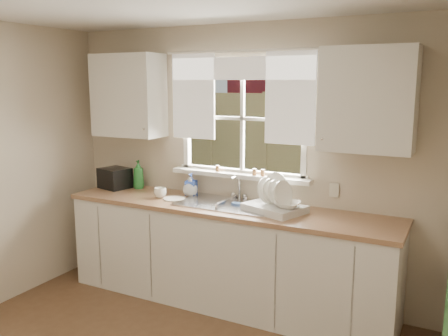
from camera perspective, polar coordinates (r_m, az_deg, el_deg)
The scene contains 19 objects.
room_walls at distance 2.73m, azimuth -16.93°, elevation -6.07°, with size 3.62×4.02×2.50m.
window at distance 4.37m, azimuth 2.13°, elevation 3.79°, with size 1.38×0.16×1.06m.
curtains at distance 4.29m, azimuth 1.87°, elevation 9.67°, with size 1.50×0.03×0.81m.
base_cabinets at distance 4.34m, azimuth 0.19°, elevation -10.59°, with size 3.00×0.62×0.87m, color silver.
countertop at distance 4.20m, azimuth 0.19°, elevation -4.78°, with size 3.04×0.65×0.04m, color #986D4C.
upper_cabinet_left at distance 4.80m, azimuth -11.42°, elevation 8.55°, with size 0.70×0.33×0.80m, color silver.
upper_cabinet_right at distance 3.81m, azimuth 16.95°, elevation 7.87°, with size 0.70×0.33×0.80m, color silver.
wall_outlet at distance 4.13m, azimuth 13.12°, elevation -2.59°, with size 0.08×0.01×0.12m, color beige.
sill_jars at distance 4.33m, azimuth 2.47°, elevation -0.36°, with size 0.50×0.04×0.06m.
backyard at distance 10.52m, azimuth 21.24°, elevation 17.79°, with size 20.00×10.00×6.13m.
sink at distance 4.24m, azimuth 0.39°, elevation -5.35°, with size 0.88×0.52×0.40m.
dish_rack at distance 4.00m, azimuth 6.12°, elevation -4.26°, with size 0.56×0.49×0.31m.
bowl at distance 3.91m, azimuth 7.65°, elevation -4.38°, with size 0.21×0.21×0.05m, color white.
soap_bottle_a at distance 4.89m, azimuth -10.25°, elevation -0.76°, with size 0.11×0.11×0.29m, color #287C35.
soap_bottle_b at distance 4.53m, azimuth -3.97°, elevation -1.99°, with size 0.10×0.10×0.21m, color #3152B9.
soap_bottle_c at distance 4.52m, azimuth -4.09°, elevation -2.26°, with size 0.14×0.14×0.18m, color beige.
saucer at distance 4.42m, azimuth -5.99°, elevation -3.70°, with size 0.20×0.20×0.01m, color white.
cup at distance 4.49m, azimuth -7.69°, elevation -2.97°, with size 0.12×0.12×0.09m, color white.
black_appliance at distance 4.97m, azimuth -12.99°, elevation -1.18°, with size 0.28×0.24×0.21m, color black.
Camera 1 is at (1.85, -1.92, 1.99)m, focal length 38.00 mm.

